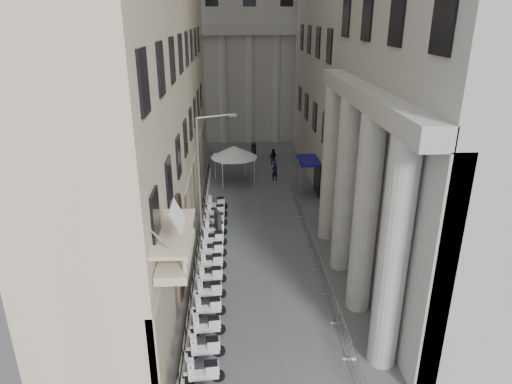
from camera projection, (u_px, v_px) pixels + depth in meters
far_building at (248, 6)px, 53.35m from camera, size 22.00×10.00×30.00m
iron_fence at (201, 239)px, 30.67m from camera, size 0.30×28.00×1.40m
blue_awning at (307, 193)px, 38.52m from camera, size 1.60×3.00×3.00m
scooter_1 at (204, 383)px, 18.69m from camera, size 1.45×0.69×1.50m
scooter_2 at (206, 357)px, 20.07m from camera, size 1.45×0.69×1.50m
scooter_3 at (208, 335)px, 21.45m from camera, size 1.45×0.69×1.50m
scooter_4 at (209, 316)px, 22.83m from camera, size 1.45×0.69×1.50m
scooter_5 at (210, 299)px, 24.21m from camera, size 1.45×0.69×1.50m
scooter_6 at (211, 283)px, 25.59m from camera, size 1.45×0.69×1.50m
scooter_7 at (212, 270)px, 26.97m from camera, size 1.45×0.69×1.50m
scooter_8 at (213, 257)px, 28.36m from camera, size 1.45×0.69×1.50m
scooter_9 at (214, 246)px, 29.74m from camera, size 1.45×0.69×1.50m
scooter_10 at (215, 236)px, 31.12m from camera, size 1.45×0.69×1.50m
scooter_11 at (216, 226)px, 32.50m from camera, size 1.45×0.69×1.50m
scooter_12 at (216, 218)px, 33.88m from camera, size 1.45×0.69×1.50m
scooter_13 at (217, 210)px, 35.26m from camera, size 1.45×0.69×1.50m
barrier_0 at (356, 381)px, 18.79m from camera, size 0.60×2.40×1.10m
barrier_1 at (343, 340)px, 21.12m from camera, size 0.60×2.40×1.10m
barrier_2 at (331, 308)px, 23.44m from camera, size 0.60×2.40×1.10m
barrier_3 at (322, 282)px, 25.77m from camera, size 0.60×2.40×1.10m
barrier_4 at (315, 260)px, 28.10m from camera, size 0.60×2.40×1.10m
barrier_5 at (308, 241)px, 30.42m from camera, size 0.60×2.40×1.10m
barrier_6 at (303, 225)px, 32.75m from camera, size 0.60×2.40×1.10m
barrier_7 at (298, 211)px, 35.08m from camera, size 0.60×2.40×1.10m
barrier_8 at (294, 199)px, 37.40m from camera, size 0.60×2.40×1.10m
security_tent at (239, 153)px, 39.96m from camera, size 4.09×4.09×3.33m
street_lamp at (204, 170)px, 28.66m from camera, size 2.54×1.26×8.36m
info_kiosk at (218, 225)px, 30.54m from camera, size 0.53×0.93×1.88m
pedestrian_a at (275, 172)px, 41.29m from camera, size 0.62×0.45×1.59m
pedestrian_b at (273, 157)px, 45.67m from camera, size 0.90×0.77×1.61m
pedestrian_c at (254, 151)px, 47.31m from camera, size 1.04×1.03×1.82m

